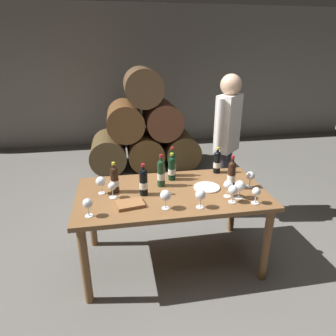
{
  "coord_description": "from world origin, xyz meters",
  "views": [
    {
      "loc": [
        -0.45,
        -2.33,
        1.95
      ],
      "look_at": [
        0.0,
        0.2,
        0.91
      ],
      "focal_mm": 31.29,
      "sensor_mm": 36.0,
      "label": 1
    }
  ],
  "objects_px": {
    "wine_bottle_4": "(144,182)",
    "wine_glass_8": "(112,187)",
    "dining_table": "(172,200)",
    "wine_bottle_2": "(232,174)",
    "wine_glass_2": "(200,195)",
    "wine_glass_9": "(228,185)",
    "wine_bottle_3": "(161,173)",
    "wine_bottle_6": "(172,164)",
    "serving_plate": "(207,187)",
    "wine_glass_4": "(256,192)",
    "wine_glass_7": "(166,196)",
    "sommelier_presenting": "(227,135)",
    "wine_glass_1": "(233,190)",
    "wine_glass_5": "(240,186)",
    "wine_glass_6": "(250,176)",
    "wine_glass_0": "(101,182)",
    "wine_bottle_0": "(217,162)",
    "tasting_notebook": "(130,204)",
    "wine_glass_3": "(88,204)",
    "wine_bottle_1": "(115,179)"
  },
  "relations": [
    {
      "from": "wine_bottle_3",
      "to": "wine_glass_6",
      "type": "bearing_deg",
      "value": -11.58
    },
    {
      "from": "wine_bottle_1",
      "to": "wine_glass_8",
      "type": "xyz_separation_m",
      "value": [
        -0.02,
        -0.11,
        -0.02
      ]
    },
    {
      "from": "tasting_notebook",
      "to": "serving_plate",
      "type": "bearing_deg",
      "value": 5.61
    },
    {
      "from": "wine_glass_1",
      "to": "wine_glass_2",
      "type": "height_order",
      "value": "wine_glass_2"
    },
    {
      "from": "sommelier_presenting",
      "to": "wine_glass_7",
      "type": "bearing_deg",
      "value": -130.63
    },
    {
      "from": "wine_glass_4",
      "to": "wine_glass_7",
      "type": "xyz_separation_m",
      "value": [
        -0.75,
        0.04,
        0.01
      ]
    },
    {
      "from": "wine_bottle_3",
      "to": "dining_table",
      "type": "bearing_deg",
      "value": -60.91
    },
    {
      "from": "wine_glass_1",
      "to": "wine_glass_8",
      "type": "bearing_deg",
      "value": 165.42
    },
    {
      "from": "wine_glass_7",
      "to": "tasting_notebook",
      "type": "distance_m",
      "value": 0.31
    },
    {
      "from": "wine_glass_8",
      "to": "wine_bottle_0",
      "type": "bearing_deg",
      "value": 19.68
    },
    {
      "from": "wine_glass_5",
      "to": "wine_glass_9",
      "type": "height_order",
      "value": "wine_glass_5"
    },
    {
      "from": "wine_glass_5",
      "to": "wine_glass_6",
      "type": "height_order",
      "value": "wine_glass_5"
    },
    {
      "from": "wine_glass_7",
      "to": "tasting_notebook",
      "type": "relative_size",
      "value": 0.74
    },
    {
      "from": "wine_glass_0",
      "to": "wine_glass_6",
      "type": "height_order",
      "value": "wine_glass_0"
    },
    {
      "from": "wine_glass_7",
      "to": "wine_glass_4",
      "type": "bearing_deg",
      "value": -3.36
    },
    {
      "from": "dining_table",
      "to": "wine_glass_4",
      "type": "height_order",
      "value": "wine_glass_4"
    },
    {
      "from": "wine_glass_2",
      "to": "wine_glass_8",
      "type": "bearing_deg",
      "value": 157.08
    },
    {
      "from": "wine_bottle_1",
      "to": "tasting_notebook",
      "type": "distance_m",
      "value": 0.32
    },
    {
      "from": "dining_table",
      "to": "wine_bottle_0",
      "type": "relative_size",
      "value": 6.2
    },
    {
      "from": "wine_bottle_4",
      "to": "wine_bottle_6",
      "type": "distance_m",
      "value": 0.49
    },
    {
      "from": "dining_table",
      "to": "wine_bottle_2",
      "type": "xyz_separation_m",
      "value": [
        0.55,
        -0.02,
        0.23
      ]
    },
    {
      "from": "wine_bottle_0",
      "to": "wine_glass_6",
      "type": "height_order",
      "value": "wine_bottle_0"
    },
    {
      "from": "wine_glass_9",
      "to": "serving_plate",
      "type": "distance_m",
      "value": 0.25
    },
    {
      "from": "wine_glass_7",
      "to": "wine_glass_8",
      "type": "xyz_separation_m",
      "value": [
        -0.42,
        0.26,
        -0.01
      ]
    },
    {
      "from": "wine_glass_0",
      "to": "serving_plate",
      "type": "distance_m",
      "value": 0.96
    },
    {
      "from": "wine_glass_2",
      "to": "serving_plate",
      "type": "height_order",
      "value": "wine_glass_2"
    },
    {
      "from": "wine_glass_4",
      "to": "wine_glass_5",
      "type": "bearing_deg",
      "value": 132.4
    },
    {
      "from": "wine_glass_9",
      "to": "sommelier_presenting",
      "type": "relative_size",
      "value": 0.09
    },
    {
      "from": "wine_bottle_4",
      "to": "sommelier_presenting",
      "type": "bearing_deg",
      "value": 36.38
    },
    {
      "from": "dining_table",
      "to": "wine_glass_4",
      "type": "xyz_separation_m",
      "value": [
        0.64,
        -0.33,
        0.19
      ]
    },
    {
      "from": "wine_glass_7",
      "to": "wine_glass_8",
      "type": "relative_size",
      "value": 1.12
    },
    {
      "from": "tasting_notebook",
      "to": "wine_bottle_0",
      "type": "bearing_deg",
      "value": 20.11
    },
    {
      "from": "wine_bottle_3",
      "to": "sommelier_presenting",
      "type": "bearing_deg",
      "value": 35.51
    },
    {
      "from": "wine_bottle_4",
      "to": "wine_glass_8",
      "type": "distance_m",
      "value": 0.27
    },
    {
      "from": "wine_glass_1",
      "to": "wine_glass_7",
      "type": "height_order",
      "value": "wine_glass_7"
    },
    {
      "from": "wine_glass_0",
      "to": "tasting_notebook",
      "type": "relative_size",
      "value": 0.74
    },
    {
      "from": "wine_bottle_2",
      "to": "wine_glass_1",
      "type": "relative_size",
      "value": 2.04
    },
    {
      "from": "wine_glass_2",
      "to": "serving_plate",
      "type": "bearing_deg",
      "value": 64.42
    },
    {
      "from": "wine_glass_9",
      "to": "serving_plate",
      "type": "relative_size",
      "value": 0.64
    },
    {
      "from": "dining_table",
      "to": "wine_glass_8",
      "type": "height_order",
      "value": "wine_glass_8"
    },
    {
      "from": "wine_bottle_3",
      "to": "wine_bottle_6",
      "type": "bearing_deg",
      "value": 56.1
    },
    {
      "from": "dining_table",
      "to": "wine_bottle_1",
      "type": "distance_m",
      "value": 0.55
    },
    {
      "from": "wine_bottle_2",
      "to": "wine_glass_7",
      "type": "height_order",
      "value": "wine_bottle_2"
    },
    {
      "from": "wine_glass_4",
      "to": "wine_glass_6",
      "type": "height_order",
      "value": "wine_glass_6"
    },
    {
      "from": "wine_glass_7",
      "to": "sommelier_presenting",
      "type": "bearing_deg",
      "value": 49.37
    },
    {
      "from": "wine_bottle_2",
      "to": "wine_glass_3",
      "type": "bearing_deg",
      "value": -167.45
    },
    {
      "from": "wine_bottle_2",
      "to": "sommelier_presenting",
      "type": "relative_size",
      "value": 0.18
    },
    {
      "from": "wine_bottle_3",
      "to": "wine_bottle_4",
      "type": "height_order",
      "value": "wine_bottle_3"
    },
    {
      "from": "wine_glass_2",
      "to": "wine_glass_6",
      "type": "relative_size",
      "value": 1.03
    },
    {
      "from": "wine_glass_2",
      "to": "wine_glass_9",
      "type": "height_order",
      "value": "wine_glass_2"
    }
  ]
}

